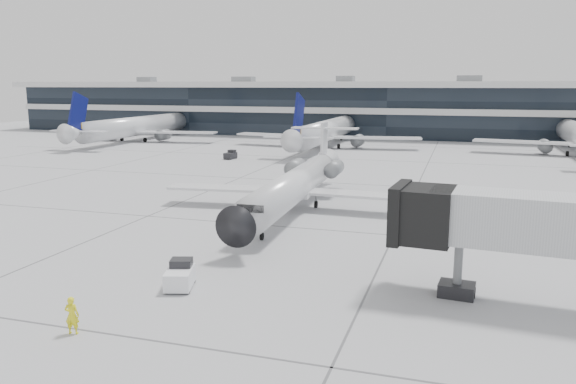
% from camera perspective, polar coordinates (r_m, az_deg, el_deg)
% --- Properties ---
extents(ground, '(220.00, 220.00, 0.00)m').
position_cam_1_polar(ground, '(43.18, -2.60, -3.38)').
color(ground, '#98989B').
rests_on(ground, ground).
extents(terminal, '(170.00, 22.00, 10.00)m').
position_cam_1_polar(terminal, '(122.31, 10.65, 8.06)').
color(terminal, black).
rests_on(terminal, ground).
extents(bg_jet_left, '(32.00, 40.00, 9.60)m').
position_cam_1_polar(bg_jet_left, '(111.92, -14.87, 5.07)').
color(bg_jet_left, silver).
rests_on(bg_jet_left, ground).
extents(bg_jet_center, '(32.00, 40.00, 9.60)m').
position_cam_1_polar(bg_jet_center, '(97.52, 3.97, 4.60)').
color(bg_jet_center, silver).
rests_on(bg_jet_center, ground).
extents(regional_jet, '(23.41, 29.18, 6.74)m').
position_cam_1_polar(regional_jet, '(48.01, 0.91, 0.90)').
color(regional_jet, silver).
rests_on(regional_jet, ground).
extents(ramp_worker, '(0.70, 0.54, 1.69)m').
position_cam_1_polar(ramp_worker, '(26.42, -21.10, -11.61)').
color(ramp_worker, yellow).
rests_on(ramp_worker, ground).
extents(baggage_tug, '(1.92, 2.53, 1.43)m').
position_cam_1_polar(baggage_tug, '(30.63, -10.91, -8.35)').
color(baggage_tug, white).
rests_on(baggage_tug, ground).
extents(traffic_cone, '(0.48, 0.48, 0.62)m').
position_cam_1_polar(traffic_cone, '(56.45, -3.18, 0.32)').
color(traffic_cone, orange).
rests_on(traffic_cone, ground).
extents(far_tug, '(1.47, 2.17, 1.29)m').
position_cam_1_polar(far_tug, '(81.79, -5.85, 3.76)').
color(far_tug, black).
rests_on(far_tug, ground).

